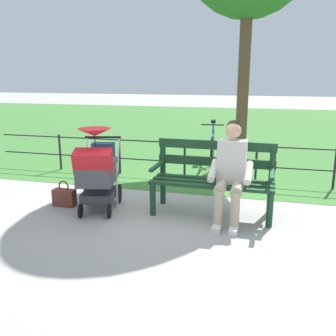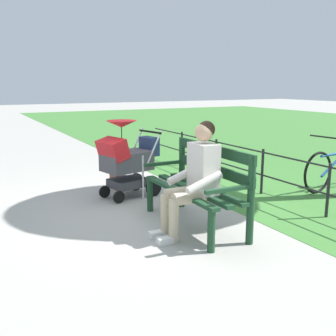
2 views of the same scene
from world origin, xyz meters
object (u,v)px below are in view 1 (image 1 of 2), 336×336
Objects in this scene: handbag at (64,197)px; stroller at (98,169)px; person_on_bench at (231,169)px; bicycle at (212,147)px; park_bench at (213,175)px.

stroller is at bearing 175.22° from handbag.
handbag is (2.33, 0.06, -0.55)m from person_on_bench.
stroller is 3.11× the size of handbag.
person_on_bench reaches higher than bicycle.
stroller is (1.77, 0.10, -0.08)m from person_on_bench.
park_bench is at bearing -42.22° from person_on_bench.
person_on_bench is at bearing 102.15° from bicycle.
handbag is at bearing -4.78° from stroller.
stroller is at bearing 3.35° from person_on_bench.
stroller is at bearing 12.11° from park_bench.
bicycle is (0.66, -3.08, -0.31)m from person_on_bench.
park_bench is 0.36m from person_on_bench.
park_bench is 2.89m from bicycle.
park_bench is at bearing 98.31° from bicycle.
bicycle is at bearing -77.85° from person_on_bench.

